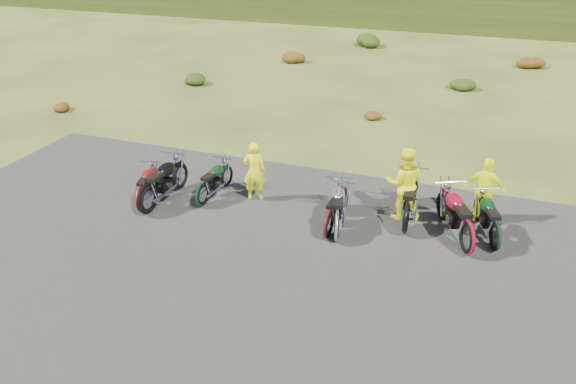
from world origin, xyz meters
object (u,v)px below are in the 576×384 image
at_px(motorcycle_3, 336,240).
at_px(person_middle, 254,172).
at_px(motorcycle_0, 150,214).
at_px(motorcycle_7, 492,250).

distance_m(motorcycle_3, person_middle, 3.06).
relative_size(motorcycle_0, person_middle, 1.41).
bearing_deg(person_middle, motorcycle_3, 134.91).
xyz_separation_m(motorcycle_0, motorcycle_3, (4.91, 0.37, 0.00)).
bearing_deg(motorcycle_7, motorcycle_3, 84.53).
bearing_deg(person_middle, motorcycle_7, 156.56).
height_order(motorcycle_0, motorcycle_3, motorcycle_0).
bearing_deg(motorcycle_0, person_middle, -51.83).
xyz_separation_m(motorcycle_7, person_middle, (-6.18, 0.48, 0.83)).
relative_size(motorcycle_7, person_middle, 1.21).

